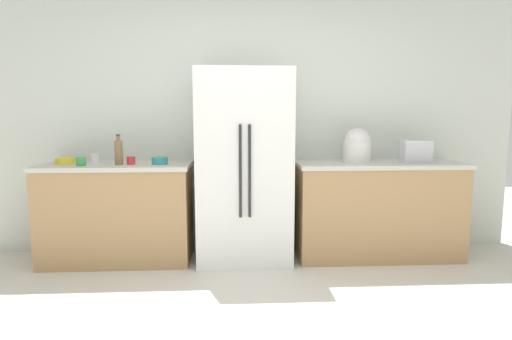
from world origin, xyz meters
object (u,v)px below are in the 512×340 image
(refrigerator, at_px, (244,167))
(rice_cooker, at_px, (357,146))
(bottle_a, at_px, (119,152))
(cup_a, at_px, (81,162))
(toaster, at_px, (416,152))
(bowl_b, at_px, (65,161))
(bowl_a, at_px, (160,161))
(cup_c, at_px, (131,160))
(cup_b, at_px, (95,158))

(refrigerator, relative_size, rice_cooker, 5.50)
(bottle_a, xyz_separation_m, cup_a, (-0.32, -0.05, -0.08))
(rice_cooker, bearing_deg, toaster, -8.36)
(rice_cooker, bearing_deg, bowl_b, 179.95)
(toaster, height_order, bowl_a, toaster)
(toaster, bearing_deg, refrigerator, 178.44)
(bowl_a, bearing_deg, rice_cooker, 2.00)
(cup_a, relative_size, cup_c, 1.09)
(toaster, bearing_deg, cup_c, 179.55)
(cup_b, bearing_deg, bowl_a, -15.72)
(toaster, bearing_deg, bowl_b, 178.56)
(refrigerator, xyz_separation_m, cup_b, (-1.42, 0.15, 0.07))
(bottle_a, height_order, cup_c, bottle_a)
(cup_a, distance_m, cup_c, 0.43)
(bottle_a, height_order, bowl_a, bottle_a)
(rice_cooker, height_order, cup_c, rice_cooker)
(rice_cooker, height_order, bottle_a, rice_cooker)
(refrigerator, bearing_deg, toaster, -1.56)
(cup_b, bearing_deg, bowl_b, -153.66)
(toaster, distance_m, cup_b, 3.05)
(cup_b, height_order, bowl_b, cup_b)
(cup_c, bearing_deg, toaster, -0.45)
(bowl_b, bearing_deg, cup_a, -36.25)
(toaster, relative_size, bowl_b, 1.50)
(rice_cooker, relative_size, bowl_b, 1.85)
(refrigerator, xyz_separation_m, bowl_a, (-0.78, -0.03, 0.07))
(cup_c, bearing_deg, bowl_a, -1.40)
(bottle_a, relative_size, bowl_a, 1.88)
(bowl_a, height_order, bowl_b, bowl_a)
(rice_cooker, xyz_separation_m, cup_b, (-2.50, 0.12, -0.11))
(cup_c, xyz_separation_m, bowl_b, (-0.61, 0.06, -0.01))
(cup_a, bearing_deg, bottle_a, 8.52)
(rice_cooker, bearing_deg, cup_b, 177.33)
(refrigerator, bearing_deg, bowl_a, -177.81)
(toaster, distance_m, bottle_a, 2.76)
(refrigerator, height_order, cup_a, refrigerator)
(cup_b, distance_m, cup_c, 0.42)
(rice_cooker, relative_size, cup_a, 3.85)
(toaster, bearing_deg, cup_a, -178.90)
(cup_a, xyz_separation_m, cup_c, (0.42, 0.08, -0.00))
(bowl_a, bearing_deg, cup_a, -173.82)
(bottle_a, relative_size, cup_c, 3.59)
(bottle_a, bearing_deg, cup_b, 143.83)
(rice_cooker, relative_size, bottle_a, 1.17)
(rice_cooker, relative_size, cup_b, 3.92)
(cup_a, height_order, bowl_a, cup_a)
(cup_c, distance_m, bowl_a, 0.26)
(bottle_a, bearing_deg, bowl_a, 4.09)
(bottle_a, xyz_separation_m, bowl_a, (0.36, 0.03, -0.08))
(cup_a, distance_m, bowl_a, 0.69)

